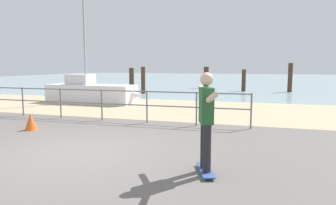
{
  "coord_description": "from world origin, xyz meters",
  "views": [
    {
      "loc": [
        3.64,
        -5.44,
        1.85
      ],
      "look_at": [
        1.4,
        2.0,
        0.9
      ],
      "focal_mm": 32.74,
      "sensor_mm": 36.0,
      "label": 1
    }
  ],
  "objects_px": {
    "sailboat": "(94,92)",
    "skateboarder": "(206,115)",
    "skateboard": "(205,170)",
    "traffic_cone": "(31,122)"
  },
  "relations": [
    {
      "from": "sailboat",
      "to": "skateboarder",
      "type": "relative_size",
      "value": 3.09
    },
    {
      "from": "skateboarder",
      "to": "traffic_cone",
      "type": "xyz_separation_m",
      "value": [
        -5.35,
        2.04,
        -0.77
      ]
    },
    {
      "from": "skateboard",
      "to": "skateboarder",
      "type": "xyz_separation_m",
      "value": [
        -0.0,
        0.0,
        0.95
      ]
    },
    {
      "from": "sailboat",
      "to": "skateboard",
      "type": "bearing_deg",
      "value": -49.92
    },
    {
      "from": "skateboard",
      "to": "traffic_cone",
      "type": "distance_m",
      "value": 5.73
    },
    {
      "from": "skateboard",
      "to": "skateboarder",
      "type": "distance_m",
      "value": 0.95
    },
    {
      "from": "traffic_cone",
      "to": "skateboarder",
      "type": "bearing_deg",
      "value": -20.88
    },
    {
      "from": "skateboard",
      "to": "traffic_cone",
      "type": "bearing_deg",
      "value": 159.12
    },
    {
      "from": "sailboat",
      "to": "traffic_cone",
      "type": "xyz_separation_m",
      "value": [
        1.56,
        -6.16,
        -0.27
      ]
    },
    {
      "from": "skateboard",
      "to": "traffic_cone",
      "type": "height_order",
      "value": "traffic_cone"
    }
  ]
}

